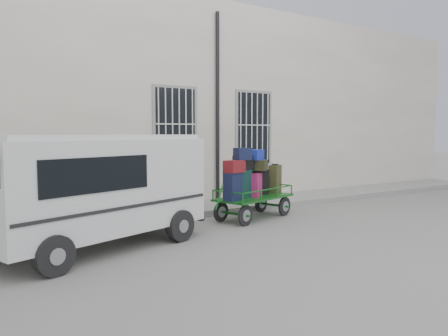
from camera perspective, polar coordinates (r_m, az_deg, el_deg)
The scene contains 5 objects.
ground at distance 10.12m, azimuth 3.29°, elevation -7.47°, with size 80.00×80.00×0.00m, color slate.
building at distance 14.74m, azimuth -9.34°, elevation 7.97°, with size 24.00×5.15×6.00m.
sidewalk at distance 11.93m, azimuth -2.91°, elevation -5.25°, with size 24.00×1.70×0.15m, color gray.
luggage_cart at distance 10.69m, azimuth 3.63°, elevation -1.93°, with size 2.54×1.55×1.76m.
van at distance 8.25m, azimuth -16.53°, elevation -2.00°, with size 4.44×2.98×2.08m.
Camera 1 is at (-5.78, -8.04, 2.11)m, focal length 35.00 mm.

